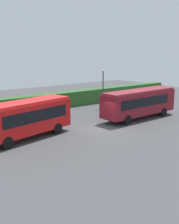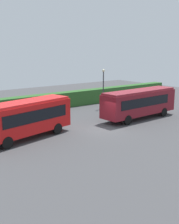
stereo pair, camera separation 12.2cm
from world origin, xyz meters
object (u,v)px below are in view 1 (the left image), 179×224
object	(u,v)px
bus_maroon	(139,102)
person_left	(13,118)
person_right	(120,106)
lamppost	(103,84)
bus_red	(26,117)
person_center	(116,109)
traffic_cone	(164,106)

from	to	relation	value
bus_maroon	person_left	size ratio (longest dim) A/B	5.74
person_right	lamppost	bearing A→B (deg)	-139.18
bus_maroon	person_right	world-z (taller)	bus_maroon
bus_red	person_left	size ratio (longest dim) A/B	5.27
bus_red	lamppost	xyz separation A→B (m)	(13.90, 6.07, 1.30)
person_center	traffic_cone	world-z (taller)	person_center
lamppost	bus_maroon	bearing A→B (deg)	-95.05
person_left	person_right	world-z (taller)	person_left
lamppost	person_right	bearing A→B (deg)	-97.19
bus_red	bus_maroon	xyz separation A→B (m)	(13.29, -0.82, -0.04)
bus_maroon	person_left	bearing A→B (deg)	155.47
bus_maroon	person_left	xyz separation A→B (m)	(-12.56, 5.17, -0.93)
person_center	traffic_cone	bearing A→B (deg)	61.40
bus_red	traffic_cone	distance (m)	20.04
person_left	person_right	bearing A→B (deg)	-31.63
person_left	person_center	xyz separation A→B (m)	(10.62, -3.49, 0.13)
person_right	traffic_cone	world-z (taller)	person_right
bus_red	person_left	distance (m)	4.51
bus_red	person_center	size ratio (longest dim) A/B	4.69
person_right	bus_maroon	bearing A→B (deg)	45.42
person_right	traffic_cone	distance (m)	6.71
bus_maroon	person_center	size ratio (longest dim) A/B	5.11
person_right	person_left	bearing A→B (deg)	-50.73
bus_red	traffic_cone	bearing A→B (deg)	169.97
bus_maroon	person_left	world-z (taller)	bus_maroon
bus_maroon	lamppost	xyz separation A→B (m)	(0.61, 6.89, 1.35)
person_left	lamppost	world-z (taller)	lamppost
person_center	lamppost	xyz separation A→B (m)	(2.54, 5.21, 2.15)
bus_red	bus_maroon	distance (m)	13.32
person_right	lamppost	distance (m)	4.36
person_center	person_right	distance (m)	2.59
person_right	lamppost	size ratio (longest dim) A/B	0.34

